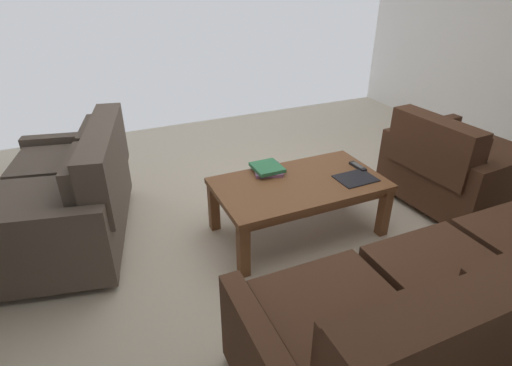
% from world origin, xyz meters
% --- Properties ---
extents(ground_plane, '(5.60, 5.06, 0.01)m').
position_xyz_m(ground_plane, '(0.00, 0.00, -0.00)').
color(ground_plane, beige).
extents(sofa_main, '(2.10, 0.85, 0.86)m').
position_xyz_m(sofa_main, '(-0.21, 1.42, 0.36)').
color(sofa_main, black).
rests_on(sofa_main, ground).
extents(loveseat_near, '(1.05, 1.45, 0.84)m').
position_xyz_m(loveseat_near, '(1.43, -0.48, 0.36)').
color(loveseat_near, black).
rests_on(loveseat_near, ground).
extents(coffee_table, '(1.20, 0.67, 0.42)m').
position_xyz_m(coffee_table, '(-0.06, 0.10, 0.36)').
color(coffee_table, brown).
rests_on(coffee_table, ground).
extents(armchair_side, '(0.94, 0.99, 0.80)m').
position_xyz_m(armchair_side, '(-1.42, 0.25, 0.34)').
color(armchair_side, black).
rests_on(armchair_side, ground).
extents(book_stack, '(0.26, 0.27, 0.05)m').
position_xyz_m(book_stack, '(0.08, -0.14, 0.45)').
color(book_stack, '#996699').
rests_on(book_stack, coffee_table).
extents(tv_remote, '(0.05, 0.16, 0.02)m').
position_xyz_m(tv_remote, '(-0.58, 0.08, 0.43)').
color(tv_remote, black).
rests_on(tv_remote, coffee_table).
extents(loose_magazine, '(0.28, 0.22, 0.01)m').
position_xyz_m(loose_magazine, '(-0.45, 0.22, 0.43)').
color(loose_magazine, black).
rests_on(loose_magazine, coffee_table).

